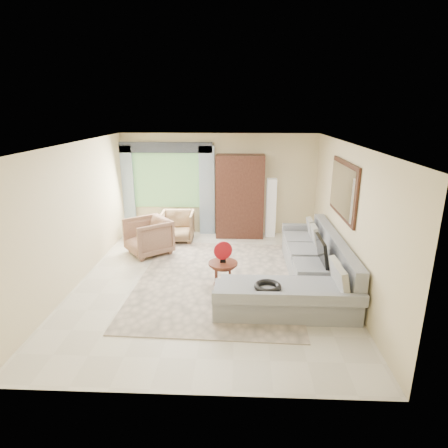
{
  "coord_description": "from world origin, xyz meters",
  "views": [
    {
      "loc": [
        0.55,
        -6.55,
        3.19
      ],
      "look_at": [
        0.25,
        0.35,
        1.05
      ],
      "focal_mm": 30.0,
      "sensor_mm": 36.0,
      "label": 1
    }
  ],
  "objects_px": {
    "sectional_sofa": "(306,273)",
    "armchair_left": "(148,236)",
    "tv_screen": "(322,251)",
    "potted_plant": "(132,229)",
    "coffee_table": "(223,275)",
    "armoire": "(240,197)",
    "armchair_right": "(177,226)",
    "floor_lamp": "(271,208)"
  },
  "relations": [
    {
      "from": "armoire",
      "to": "floor_lamp",
      "type": "distance_m",
      "value": 0.86
    },
    {
      "from": "sectional_sofa",
      "to": "armoire",
      "type": "xyz_separation_m",
      "value": [
        -1.23,
        2.9,
        0.77
      ]
    },
    {
      "from": "tv_screen",
      "to": "armchair_right",
      "type": "relative_size",
      "value": 0.91
    },
    {
      "from": "armchair_left",
      "to": "armchair_right",
      "type": "bearing_deg",
      "value": 113.02
    },
    {
      "from": "armchair_left",
      "to": "armoire",
      "type": "bearing_deg",
      "value": 84.97
    },
    {
      "from": "armchair_left",
      "to": "sectional_sofa",
      "type": "bearing_deg",
      "value": 26.75
    },
    {
      "from": "tv_screen",
      "to": "potted_plant",
      "type": "distance_m",
      "value": 4.96
    },
    {
      "from": "tv_screen",
      "to": "coffee_table",
      "type": "xyz_separation_m",
      "value": [
        -1.79,
        -0.17,
        -0.44
      ]
    },
    {
      "from": "coffee_table",
      "to": "sectional_sofa",
      "type": "bearing_deg",
      "value": 5.57
    },
    {
      "from": "floor_lamp",
      "to": "armchair_right",
      "type": "bearing_deg",
      "value": -168.62
    },
    {
      "from": "coffee_table",
      "to": "potted_plant",
      "type": "distance_m",
      "value": 3.65
    },
    {
      "from": "potted_plant",
      "to": "armoire",
      "type": "relative_size",
      "value": 0.24
    },
    {
      "from": "floor_lamp",
      "to": "armoire",
      "type": "bearing_deg",
      "value": -175.71
    },
    {
      "from": "coffee_table",
      "to": "armchair_right",
      "type": "distance_m",
      "value": 2.92
    },
    {
      "from": "tv_screen",
      "to": "armchair_left",
      "type": "xyz_separation_m",
      "value": [
        -3.57,
        1.54,
        -0.31
      ]
    },
    {
      "from": "sectional_sofa",
      "to": "armchair_left",
      "type": "distance_m",
      "value": 3.65
    },
    {
      "from": "tv_screen",
      "to": "armchair_left",
      "type": "relative_size",
      "value": 0.82
    },
    {
      "from": "coffee_table",
      "to": "floor_lamp",
      "type": "bearing_deg",
      "value": 70.7
    },
    {
      "from": "armchair_right",
      "to": "armoire",
      "type": "xyz_separation_m",
      "value": [
        1.55,
        0.41,
        0.68
      ]
    },
    {
      "from": "potted_plant",
      "to": "armchair_right",
      "type": "bearing_deg",
      "value": -3.56
    },
    {
      "from": "tv_screen",
      "to": "armchair_right",
      "type": "bearing_deg",
      "value": 141.09
    },
    {
      "from": "sectional_sofa",
      "to": "coffee_table",
      "type": "height_order",
      "value": "sectional_sofa"
    },
    {
      "from": "potted_plant",
      "to": "tv_screen",
      "type": "bearing_deg",
      "value": -30.95
    },
    {
      "from": "floor_lamp",
      "to": "potted_plant",
      "type": "bearing_deg",
      "value": -173.53
    },
    {
      "from": "floor_lamp",
      "to": "coffee_table",
      "type": "bearing_deg",
      "value": -109.3
    },
    {
      "from": "armoire",
      "to": "tv_screen",
      "type": "bearing_deg",
      "value": -62.48
    },
    {
      "from": "armchair_left",
      "to": "tv_screen",
      "type": "bearing_deg",
      "value": 28.68
    },
    {
      "from": "coffee_table",
      "to": "armoire",
      "type": "relative_size",
      "value": 0.25
    },
    {
      "from": "tv_screen",
      "to": "armchair_left",
      "type": "distance_m",
      "value": 3.9
    },
    {
      "from": "armchair_left",
      "to": "armoire",
      "type": "xyz_separation_m",
      "value": [
        2.07,
        1.34,
        0.64
      ]
    },
    {
      "from": "armchair_left",
      "to": "potted_plant",
      "type": "distance_m",
      "value": 1.21
    },
    {
      "from": "armchair_left",
      "to": "armchair_right",
      "type": "relative_size",
      "value": 1.11
    },
    {
      "from": "armchair_right",
      "to": "sectional_sofa",
      "type": "bearing_deg",
      "value": -43.83
    },
    {
      "from": "armoire",
      "to": "coffee_table",
      "type": "bearing_deg",
      "value": -95.4
    },
    {
      "from": "sectional_sofa",
      "to": "coffee_table",
      "type": "relative_size",
      "value": 6.5
    },
    {
      "from": "tv_screen",
      "to": "floor_lamp",
      "type": "distance_m",
      "value": 3.02
    },
    {
      "from": "coffee_table",
      "to": "armchair_left",
      "type": "bearing_deg",
      "value": 136.18
    },
    {
      "from": "tv_screen",
      "to": "coffee_table",
      "type": "height_order",
      "value": "tv_screen"
    },
    {
      "from": "coffee_table",
      "to": "armchair_left",
      "type": "xyz_separation_m",
      "value": [
        -1.78,
        1.71,
        0.13
      ]
    },
    {
      "from": "armchair_left",
      "to": "armoire",
      "type": "height_order",
      "value": "armoire"
    },
    {
      "from": "armchair_right",
      "to": "armchair_left",
      "type": "bearing_deg",
      "value": -121.14
    },
    {
      "from": "armchair_right",
      "to": "floor_lamp",
      "type": "xyz_separation_m",
      "value": [
        2.35,
        0.47,
        0.38
      ]
    }
  ]
}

